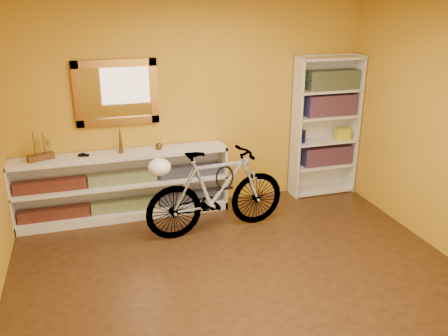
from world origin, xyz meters
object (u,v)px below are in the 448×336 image
object	(u,v)px
bookcase	(325,127)
helmet	(159,167)
console_unit	(123,186)
bicycle	(217,191)

from	to	relation	value
bookcase	helmet	xyz separation A→B (m)	(-2.40, -0.77, -0.06)
console_unit	bicycle	size ratio (longest dim) A/B	1.51
console_unit	helmet	bearing A→B (deg)	-65.05
bookcase	helmet	world-z (taller)	bookcase
console_unit	bicycle	world-z (taller)	bicycle
bicycle	helmet	bearing A→B (deg)	90.00
console_unit	helmet	distance (m)	0.95
bookcase	helmet	size ratio (longest dim) A/B	7.50
bookcase	helmet	distance (m)	2.52
helmet	console_unit	bearing A→B (deg)	114.95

